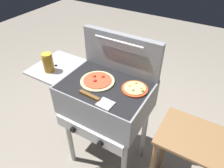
# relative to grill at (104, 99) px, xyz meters

# --- Properties ---
(ground_plane) EXTENTS (8.00, 8.00, 0.00)m
(ground_plane) POSITION_rel_grill_xyz_m (0.01, 0.00, -0.76)
(ground_plane) COLOR gray
(grill) EXTENTS (0.96, 0.53, 0.90)m
(grill) POSITION_rel_grill_xyz_m (0.00, 0.00, 0.00)
(grill) COLOR gray
(grill) RESTS_ON ground_plane
(grill_lid_open) EXTENTS (0.63, 0.08, 0.30)m
(grill_lid_open) POSITION_rel_grill_xyz_m (0.01, 0.22, 0.30)
(grill_lid_open) COLOR gray
(grill_lid_open) RESTS_ON grill
(pizza_cheese) EXTENTS (0.18, 0.18, 0.03)m
(pizza_cheese) POSITION_rel_grill_xyz_m (0.22, 0.05, 0.15)
(pizza_cheese) COLOR #C64723
(pizza_cheese) RESTS_ON grill
(pizza_pepperoni) EXTENTS (0.25, 0.25, 0.04)m
(pizza_pepperoni) POSITION_rel_grill_xyz_m (-0.05, -0.00, 0.15)
(pizza_pepperoni) COLOR beige
(pizza_pepperoni) RESTS_ON grill
(sauce_jar) EXTENTS (0.08, 0.08, 0.15)m
(sauce_jar) POSITION_rel_grill_xyz_m (-0.45, -0.08, 0.22)
(sauce_jar) COLOR #B77A1E
(sauce_jar) RESTS_ON grill
(spatula) EXTENTS (0.26, 0.10, 0.02)m
(spatula) POSITION_rel_grill_xyz_m (0.05, -0.17, 0.15)
(spatula) COLOR #B7BABF
(spatula) RESTS_ON grill
(prep_table) EXTENTS (0.44, 0.36, 0.74)m
(prep_table) POSITION_rel_grill_xyz_m (0.67, 0.00, -0.22)
(prep_table) COLOR olive
(prep_table) RESTS_ON ground_plane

